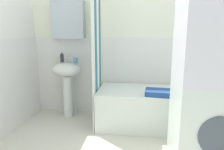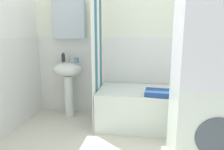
{
  "view_description": "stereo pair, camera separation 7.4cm",
  "coord_description": "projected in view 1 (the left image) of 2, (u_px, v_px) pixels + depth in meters",
  "views": [
    {
      "loc": [
        0.06,
        -1.91,
        1.29
      ],
      "look_at": [
        -0.26,
        0.69,
        0.74
      ],
      "focal_mm": 33.54,
      "sensor_mm": 36.0,
      "label": 1
    },
    {
      "loc": [
        0.13,
        -1.9,
        1.29
      ],
      "look_at": [
        -0.26,
        0.69,
        0.74
      ],
      "focal_mm": 33.54,
      "sensor_mm": 36.0,
      "label": 2
    }
  ],
  "objects": [
    {
      "name": "body_wash_bottle",
      "position": [
        179.0,
        80.0,
        3.06
      ],
      "size": [
        0.05,
        0.05,
        0.17
      ],
      "color": "white",
      "rests_on": "bathtub"
    },
    {
      "name": "sink",
      "position": [
        67.0,
        78.0,
        3.12
      ],
      "size": [
        0.44,
        0.34,
        0.83
      ],
      "color": "silver",
      "rests_on": "ground_plane"
    },
    {
      "name": "conditioner_bottle",
      "position": [
        196.0,
        79.0,
        3.02
      ],
      "size": [
        0.07,
        0.07,
        0.21
      ],
      "color": "gold",
      "rests_on": "bathtub"
    },
    {
      "name": "soap_dispenser",
      "position": [
        62.0,
        58.0,
        3.14
      ],
      "size": [
        0.05,
        0.05,
        0.15
      ],
      "color": "#242B2E",
      "rests_on": "sink"
    },
    {
      "name": "shampoo_bottle",
      "position": [
        189.0,
        80.0,
        3.04
      ],
      "size": [
        0.05,
        0.05,
        0.18
      ],
      "color": "#292D31",
      "rests_on": "bathtub"
    },
    {
      "name": "bathtub",
      "position": [
        152.0,
        108.0,
        2.88
      ],
      "size": [
        1.46,
        0.71,
        0.51
      ],
      "primitive_type": "cube",
      "color": "silver",
      "rests_on": "ground_plane"
    },
    {
      "name": "washer_dryer_stack",
      "position": [
        212.0,
        83.0,
        1.9
      ],
      "size": [
        0.64,
        0.61,
        1.66
      ],
      "color": "white",
      "rests_on": "ground_plane"
    },
    {
      "name": "wall_back_tiled",
      "position": [
        130.0,
        42.0,
        3.13
      ],
      "size": [
        3.6,
        0.18,
        2.4
      ],
      "color": "white",
      "rests_on": "ground_plane"
    },
    {
      "name": "towel_folded",
      "position": [
        158.0,
        92.0,
        2.61
      ],
      "size": [
        0.33,
        0.28,
        0.06
      ],
      "primitive_type": "cube",
      "rotation": [
        0.0,
        0.0,
        -0.11
      ],
      "color": "navy",
      "rests_on": "bathtub"
    },
    {
      "name": "toothbrush_cup",
      "position": [
        76.0,
        60.0,
        3.05
      ],
      "size": [
        0.07,
        0.07,
        0.08
      ],
      "primitive_type": "cylinder",
      "color": "teal",
      "rests_on": "sink"
    },
    {
      "name": "shower_curtain",
      "position": [
        98.0,
        53.0,
        2.82
      ],
      "size": [
        0.01,
        0.71,
        2.0
      ],
      "color": "white",
      "rests_on": "ground_plane"
    },
    {
      "name": "faucet",
      "position": [
        68.0,
        58.0,
        3.14
      ],
      "size": [
        0.03,
        0.12,
        0.12
      ],
      "color": "silver",
      "rests_on": "sink"
    }
  ]
}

